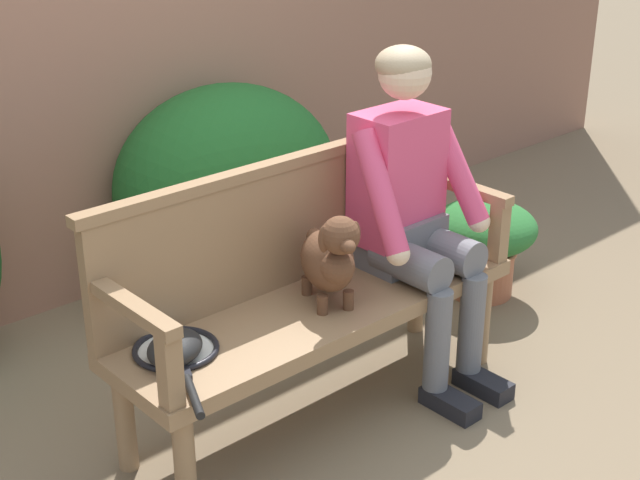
{
  "coord_description": "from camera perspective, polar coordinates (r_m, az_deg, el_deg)",
  "views": [
    {
      "loc": [
        -2.01,
        -2.24,
        2.04
      ],
      "look_at": [
        0.0,
        0.0,
        0.72
      ],
      "focal_mm": 51.85,
      "sensor_mm": 36.0,
      "label": 1
    }
  ],
  "objects": [
    {
      "name": "dog_on_bench",
      "position": [
        3.29,
        0.67,
        -1.1
      ],
      "size": [
        0.27,
        0.38,
        0.38
      ],
      "color": "brown",
      "rests_on": "garden_bench"
    },
    {
      "name": "ground_plane",
      "position": [
        3.63,
        0.0,
        -10.38
      ],
      "size": [
        40.0,
        40.0,
        0.0
      ],
      "primitive_type": "plane",
      "color": "#7A664C"
    },
    {
      "name": "potted_plant",
      "position": [
        4.44,
        10.07,
        0.04
      ],
      "size": [
        0.5,
        0.5,
        0.46
      ],
      "color": "#A85B3D",
      "rests_on": "ground"
    },
    {
      "name": "garden_bench",
      "position": [
        3.42,
        0.0,
        -4.8
      ],
      "size": [
        1.63,
        0.48,
        0.47
      ],
      "color": "#93704C",
      "rests_on": "ground"
    },
    {
      "name": "bench_armrest_left_end",
      "position": [
        2.83,
        -10.64,
        -5.68
      ],
      "size": [
        0.06,
        0.48,
        0.28
      ],
      "color": "#93704C",
      "rests_on": "garden_bench"
    },
    {
      "name": "person_seated",
      "position": [
        3.57,
        5.68,
        2.25
      ],
      "size": [
        0.56,
        0.64,
        1.34
      ],
      "color": "black",
      "rests_on": "ground"
    },
    {
      "name": "hedge_bush_far_left",
      "position": [
        4.51,
        -5.69,
        3.46
      ],
      "size": [
        1.16,
        0.95,
        0.97
      ],
      "primitive_type": "ellipsoid",
      "color": "#1E5B23",
      "rests_on": "ground"
    },
    {
      "name": "bench_backrest",
      "position": [
        3.43,
        -2.37,
        1.12
      ],
      "size": [
        1.67,
        0.06,
        0.5
      ],
      "color": "#93704C",
      "rests_on": "garden_bench"
    },
    {
      "name": "tennis_racket",
      "position": [
        3.1,
        -8.8,
        -6.9
      ],
      "size": [
        0.38,
        0.58,
        0.03
      ],
      "color": "black",
      "rests_on": "garden_bench"
    },
    {
      "name": "brick_garden_fence",
      "position": [
        4.39,
        -14.53,
        13.84
      ],
      "size": [
        8.0,
        0.3,
        2.68
      ],
      "primitive_type": "cube",
      "color": "#936651",
      "rests_on": "ground"
    },
    {
      "name": "bench_armrest_right_end",
      "position": [
        3.78,
        9.7,
        2.09
      ],
      "size": [
        0.06,
        0.48,
        0.28
      ],
      "color": "#93704C",
      "rests_on": "garden_bench"
    },
    {
      "name": "baseball_glove",
      "position": [
        3.05,
        -8.95,
        -6.6
      ],
      "size": [
        0.28,
        0.26,
        0.09
      ],
      "primitive_type": "ellipsoid",
      "rotation": [
        0.0,
        0.0,
        0.54
      ],
      "color": "black",
      "rests_on": "garden_bench"
    }
  ]
}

